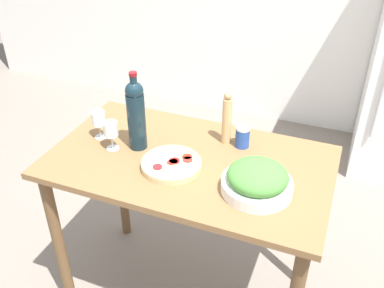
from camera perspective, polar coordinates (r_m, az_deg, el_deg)
prep_counter at (r=2.01m, az=-0.39°, el=-5.49°), size 1.26×0.73×0.93m
wine_bottle at (r=1.93m, az=-7.48°, el=4.02°), size 0.08×0.08×0.37m
wine_glass_near at (r=1.97m, az=-10.78°, el=1.77°), size 0.07×0.07×0.14m
wine_glass_far at (r=2.07m, az=-12.34°, el=3.18°), size 0.07×0.07×0.14m
pepper_mill at (r=1.98m, az=4.68°, el=3.39°), size 0.04×0.04×0.26m
salad_bowl at (r=1.72m, az=8.70°, el=-4.79°), size 0.29×0.29×0.13m
homemade_pizza at (r=1.86m, az=-2.78°, el=-2.65°), size 0.27×0.27×0.04m
salt_canister at (r=1.99m, az=6.74°, el=0.99°), size 0.07×0.07×0.11m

